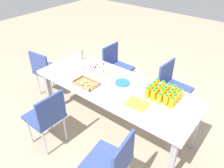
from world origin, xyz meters
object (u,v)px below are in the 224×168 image
object	(u,v)px
juice_bottle_4	(157,84)
juice_bottle_18	(153,95)
cardboard_tube	(82,55)
juice_bottle_11	(169,97)
juice_bottle_3	(163,86)
juice_bottle_19	(147,93)
chair_far_right	(47,115)
chair_far_left	(112,162)
snack_tray	(86,84)
juice_bottle_2	(168,89)
chair_end	(46,70)
juice_bottle_12	(162,94)
juice_bottle_14	(150,90)
chair_near_left	(172,85)
juice_bottle_6	(172,94)
chair_near_right	(116,65)
party_table	(115,89)
plate_stack	(122,83)
juice_bottle_16	(166,100)
napkin_stack	(166,114)
juice_bottle_17	(159,98)
paper_folder	(137,104)
juice_bottle_0	(180,94)
juice_bottle_5	(178,96)
juice_bottle_7	(165,92)
juice_bottle_13	(156,92)
juice_bottle_15	(171,103)
juice_bottle_10	(174,99)
juice_bottle_9	(154,87)
juice_bottle_8	(159,90)
juice_bottle_1	(174,91)

from	to	relation	value
juice_bottle_4	juice_bottle_18	size ratio (longest dim) A/B	0.99
cardboard_tube	juice_bottle_11	bearing A→B (deg)	174.40
juice_bottle_3	juice_bottle_19	bearing A→B (deg)	70.13
chair_far_right	juice_bottle_4	distance (m)	1.39
chair_far_left	snack_tray	world-z (taller)	chair_far_left
juice_bottle_2	juice_bottle_19	xyz separation A→B (m)	(0.16, 0.22, -0.00)
chair_end	juice_bottle_12	distance (m)	2.01
juice_bottle_11	juice_bottle_14	bearing A→B (deg)	2.49
juice_bottle_11	juice_bottle_18	world-z (taller)	juice_bottle_11
juice_bottle_2	juice_bottle_3	world-z (taller)	juice_bottle_3
chair_end	chair_near_left	world-z (taller)	same
juice_bottle_6	juice_bottle_11	xyz separation A→B (m)	(0.00, 0.07, 0.00)
chair_near_left	juice_bottle_11	world-z (taller)	juice_bottle_11
chair_near_right	juice_bottle_6	xyz separation A→B (m)	(-1.26, 0.60, 0.30)
party_table	chair_far_right	world-z (taller)	chair_far_right
chair_end	plate_stack	bearing A→B (deg)	0.05
juice_bottle_16	juice_bottle_19	world-z (taller)	juice_bottle_16
juice_bottle_12	napkin_stack	size ratio (longest dim) A/B	0.97
juice_bottle_4	juice_bottle_11	distance (m)	0.27
chair_far_left	juice_bottle_17	xyz separation A→B (m)	(-0.03, -0.81, 0.30)
juice_bottle_3	snack_tray	distance (m)	0.95
juice_bottle_16	chair_near_left	bearing A→B (deg)	-71.98
plate_stack	paper_folder	size ratio (longest dim) A/B	0.72
juice_bottle_0	juice_bottle_4	size ratio (longest dim) A/B	0.95
juice_bottle_4	juice_bottle_5	size ratio (longest dim) A/B	0.95
juice_bottle_7	paper_folder	distance (m)	0.37
juice_bottle_3	juice_bottle_5	world-z (taller)	juice_bottle_5
paper_folder	juice_bottle_7	bearing A→B (deg)	-116.72
juice_bottle_13	juice_bottle_4	bearing A→B (deg)	-64.44
juice_bottle_5	juice_bottle_13	size ratio (longest dim) A/B	1.11
juice_bottle_2	cardboard_tube	bearing A→B (deg)	-0.36
party_table	juice_bottle_2	world-z (taller)	juice_bottle_2
juice_bottle_15	chair_far_left	bearing A→B (deg)	78.06
juice_bottle_10	chair_far_left	bearing A→B (deg)	78.95
chair_far_left	juice_bottle_9	size ratio (longest dim) A/B	5.62
juice_bottle_6	chair_far_left	bearing A→B (deg)	83.75
chair_far_left	juice_bottle_7	world-z (taller)	juice_bottle_7
snack_tray	juice_bottle_6	bearing A→B (deg)	-157.81
juice_bottle_11	juice_bottle_9	bearing A→B (deg)	-17.14
juice_bottle_4	plate_stack	bearing A→B (deg)	22.72
chair_near_left	paper_folder	xyz separation A→B (m)	(-0.00, 0.95, 0.24)
juice_bottle_12	cardboard_tube	xyz separation A→B (m)	(1.44, -0.15, 0.01)
juice_bottle_8	juice_bottle_12	distance (m)	0.11
juice_bottle_7	juice_bottle_13	distance (m)	0.11
party_table	juice_bottle_10	size ratio (longest dim) A/B	14.99
juice_bottle_5	cardboard_tube	size ratio (longest dim) A/B	0.98
chair_near_right	juice_bottle_1	distance (m)	1.40
juice_bottle_4	juice_bottle_2	bearing A→B (deg)	177.20
juice_bottle_6	juice_bottle_9	xyz separation A→B (m)	(0.23, 0.00, 0.00)
juice_bottle_1	cardboard_tube	bearing A→B (deg)	-0.10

